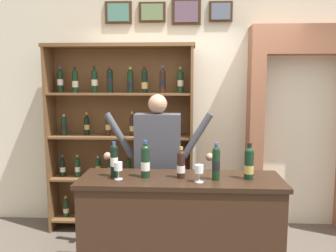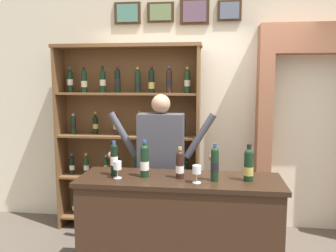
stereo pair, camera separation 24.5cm
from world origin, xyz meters
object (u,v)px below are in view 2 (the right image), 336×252
tasting_bottle_prosecco (180,164)px  tasting_bottle_rosso (215,163)px  wine_shelf (129,134)px  tasting_bottle_grappa (249,165)px  tasting_counter (179,231)px  shopkeeper (161,156)px  tasting_bottle_riserva (114,159)px  tasting_bottle_super_tuscan (145,160)px  wine_glass_spare (197,171)px  wine_glass_center (117,166)px

tasting_bottle_prosecco → tasting_bottle_rosso: size_ratio=0.86×
wine_shelf → tasting_bottle_grappa: (1.33, -1.18, -0.06)m
tasting_bottle_rosso → tasting_bottle_grappa: (0.28, 0.04, -0.01)m
tasting_counter → tasting_bottle_rosso: bearing=-9.2°
shopkeeper → tasting_bottle_grappa: 0.99m
tasting_bottle_prosecco → tasting_bottle_rosso: tasting_bottle_rosso is taller
shopkeeper → tasting_bottle_riserva: 0.62m
tasting_bottle_super_tuscan → tasting_counter: bearing=1.2°
tasting_counter → wine_glass_spare: bearing=-39.7°
tasting_bottle_rosso → wine_shelf: bearing=130.7°
tasting_bottle_grappa → tasting_bottle_super_tuscan: bearing=179.6°
tasting_bottle_super_tuscan → tasting_bottle_grappa: tasting_bottle_super_tuscan is taller
wine_shelf → wine_glass_center: (0.21, -1.25, -0.09)m
tasting_bottle_riserva → wine_glass_spare: 0.76m
tasting_counter → tasting_bottle_super_tuscan: tasting_bottle_super_tuscan is taller
shopkeeper → tasting_bottle_super_tuscan: size_ratio=5.12×
shopkeeper → wine_glass_spare: bearing=-58.2°
tasting_bottle_riserva → tasting_bottle_super_tuscan: tasting_bottle_super_tuscan is taller
tasting_bottle_prosecco → wine_glass_center: tasting_bottle_prosecco is taller
tasting_bottle_prosecco → wine_glass_spare: tasting_bottle_prosecco is taller
tasting_bottle_super_tuscan → wine_glass_spare: (0.47, -0.12, -0.05)m
tasting_counter → tasting_bottle_prosecco: 0.62m
shopkeeper → wine_glass_center: shopkeeper is taller
shopkeeper → tasting_bottle_rosso: (0.55, -0.56, 0.08)m
tasting_counter → tasting_bottle_rosso: (0.30, -0.05, 0.64)m
tasting_bottle_super_tuscan → wine_shelf: bearing=110.3°
tasting_bottle_super_tuscan → tasting_bottle_grappa: size_ratio=1.04×
shopkeeper → tasting_bottle_rosso: 0.79m
wine_glass_center → wine_glass_spare: wine_glass_center is taller
tasting_bottle_super_tuscan → tasting_bottle_rosso: 0.61m
wine_glass_spare → tasting_counter: bearing=140.3°
tasting_bottle_grappa → wine_glass_center: bearing=-176.6°
tasting_bottle_prosecco → tasting_counter: bearing=109.7°
tasting_counter → tasting_bottle_grappa: tasting_bottle_grappa is taller
wine_shelf → tasting_bottle_prosecco: 1.40m
tasting_bottle_riserva → tasting_bottle_grappa: tasting_bottle_grappa is taller
wine_shelf → wine_glass_spare: size_ratio=15.06×
tasting_bottle_prosecco → wine_glass_center: (-0.54, -0.07, -0.02)m
tasting_counter → tasting_bottle_riserva: size_ratio=5.66×
shopkeeper → tasting_bottle_grappa: bearing=-32.5°
tasting_bottle_super_tuscan → tasting_bottle_rosso: tasting_bottle_super_tuscan is taller
tasting_bottle_riserva → tasting_bottle_rosso: tasting_bottle_rosso is taller
tasting_bottle_riserva → tasting_bottle_grappa: size_ratio=0.99×
tasting_bottle_riserva → tasting_bottle_rosso: 0.89m
tasting_bottle_riserva → shopkeeper: bearing=56.4°
tasting_counter → wine_shelf: bearing=122.5°
wine_glass_center → wine_glass_spare: (0.69, -0.05, -0.00)m
tasting_bottle_riserva → wine_glass_center: tasting_bottle_riserva is taller
tasting_bottle_rosso → tasting_counter: bearing=170.8°
wine_shelf → wine_glass_center: size_ratio=14.83×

